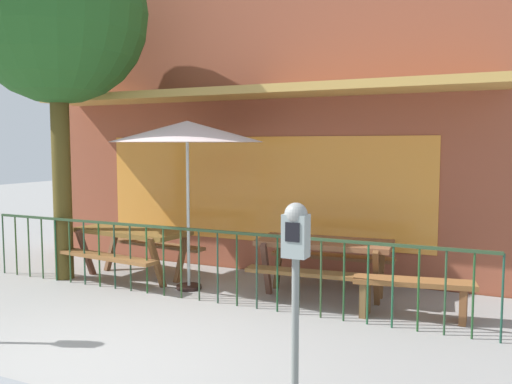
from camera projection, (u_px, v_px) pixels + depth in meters
ground at (84, 361)px, 5.05m from camera, size 40.00×40.00×0.00m
pub_storefront at (262, 111)px, 8.66m from camera, size 8.68×1.48×5.27m
patio_fence_front at (199, 252)px, 6.95m from camera, size 7.31×0.04×0.97m
picnic_table_left at (133, 239)px, 8.14m from camera, size 1.95×1.56×0.79m
picnic_table_right at (324, 252)px, 7.17m from camera, size 1.90×1.50×0.79m
patio_umbrella at (187, 132)px, 7.40m from camera, size 2.16×2.16×2.40m
patio_bench at (413, 290)px, 6.23m from camera, size 1.43×0.56×0.48m
parking_meter_far at (296, 254)px, 3.85m from camera, size 0.18×0.17×1.65m
street_tree at (56, 14)px, 7.83m from camera, size 2.70×2.70×5.38m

